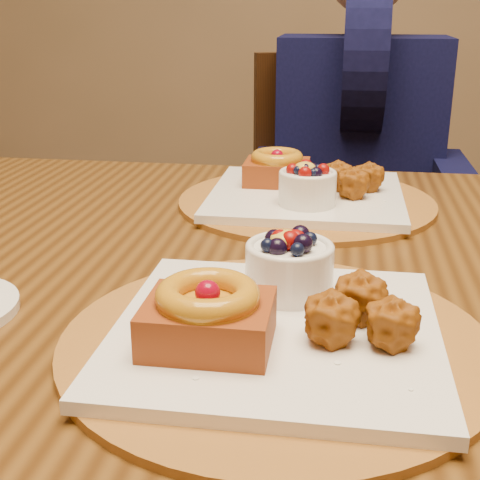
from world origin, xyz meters
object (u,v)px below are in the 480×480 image
(place_setting_far, at_px, (305,191))
(chair_far, at_px, (359,241))
(dining_table, at_px, (293,315))
(place_setting_near, at_px, (274,320))
(diner, at_px, (360,114))

(place_setting_far, relative_size, chair_far, 0.41)
(dining_table, bearing_deg, place_setting_far, 90.52)
(place_setting_near, xyz_separation_m, chair_far, (0.10, 0.96, -0.26))
(place_setting_near, height_order, place_setting_far, place_setting_near)
(dining_table, distance_m, diner, 0.82)
(place_setting_near, bearing_deg, diner, 85.04)
(place_setting_near, bearing_deg, dining_table, 89.37)
(place_setting_far, bearing_deg, place_setting_near, -90.05)
(dining_table, distance_m, place_setting_far, 0.24)
(dining_table, height_order, place_setting_far, place_setting_far)
(dining_table, relative_size, chair_far, 1.72)
(dining_table, xyz_separation_m, place_setting_near, (-0.00, -0.22, 0.10))
(place_setting_near, xyz_separation_m, diner, (0.09, 1.02, 0.02))
(dining_table, height_order, chair_far, chair_far)
(place_setting_near, height_order, diner, diner)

